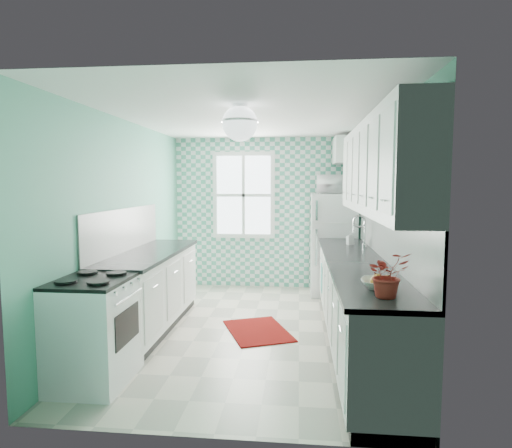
# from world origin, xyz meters

# --- Properties ---
(floor) EXTENTS (3.00, 4.40, 0.02)m
(floor) POSITION_xyz_m (0.00, 0.00, -0.01)
(floor) COLOR beige
(floor) RESTS_ON ground
(ceiling) EXTENTS (3.00, 4.40, 0.02)m
(ceiling) POSITION_xyz_m (0.00, 0.00, 2.51)
(ceiling) COLOR white
(ceiling) RESTS_ON wall_back
(wall_back) EXTENTS (3.00, 0.02, 2.50)m
(wall_back) POSITION_xyz_m (0.00, 2.21, 1.25)
(wall_back) COLOR #59AD90
(wall_back) RESTS_ON floor
(wall_front) EXTENTS (3.00, 0.02, 2.50)m
(wall_front) POSITION_xyz_m (0.00, -2.21, 1.25)
(wall_front) COLOR #59AD90
(wall_front) RESTS_ON floor
(wall_left) EXTENTS (0.02, 4.40, 2.50)m
(wall_left) POSITION_xyz_m (-1.51, 0.00, 1.25)
(wall_left) COLOR #59AD90
(wall_left) RESTS_ON floor
(wall_right) EXTENTS (0.02, 4.40, 2.50)m
(wall_right) POSITION_xyz_m (1.51, 0.00, 1.25)
(wall_right) COLOR #59AD90
(wall_right) RESTS_ON floor
(accent_wall) EXTENTS (3.00, 0.01, 2.50)m
(accent_wall) POSITION_xyz_m (0.00, 2.19, 1.25)
(accent_wall) COLOR #4CA78C
(accent_wall) RESTS_ON wall_back
(window) EXTENTS (1.04, 0.05, 1.44)m
(window) POSITION_xyz_m (-0.35, 2.16, 1.55)
(window) COLOR white
(window) RESTS_ON wall_back
(backsplash_right) EXTENTS (0.02, 3.60, 0.51)m
(backsplash_right) POSITION_xyz_m (1.49, -0.40, 1.20)
(backsplash_right) COLOR white
(backsplash_right) RESTS_ON wall_right
(backsplash_left) EXTENTS (0.02, 2.15, 0.51)m
(backsplash_left) POSITION_xyz_m (-1.49, -0.07, 1.20)
(backsplash_left) COLOR white
(backsplash_left) RESTS_ON wall_left
(upper_cabinets_right) EXTENTS (0.33, 3.20, 0.90)m
(upper_cabinets_right) POSITION_xyz_m (1.33, -0.60, 1.90)
(upper_cabinets_right) COLOR white
(upper_cabinets_right) RESTS_ON wall_right
(upper_cabinet_fridge) EXTENTS (0.40, 0.74, 0.40)m
(upper_cabinet_fridge) POSITION_xyz_m (1.30, 1.83, 2.25)
(upper_cabinet_fridge) COLOR white
(upper_cabinet_fridge) RESTS_ON wall_right
(ceiling_light) EXTENTS (0.34, 0.34, 0.35)m
(ceiling_light) POSITION_xyz_m (0.00, -0.80, 2.32)
(ceiling_light) COLOR silver
(ceiling_light) RESTS_ON ceiling
(base_cabinets_right) EXTENTS (0.60, 3.60, 0.90)m
(base_cabinets_right) POSITION_xyz_m (1.20, -0.40, 0.45)
(base_cabinets_right) COLOR white
(base_cabinets_right) RESTS_ON floor
(countertop_right) EXTENTS (0.63, 3.60, 0.04)m
(countertop_right) POSITION_xyz_m (1.19, -0.40, 0.92)
(countertop_right) COLOR black
(countertop_right) RESTS_ON base_cabinets_right
(base_cabinets_left) EXTENTS (0.60, 2.15, 0.90)m
(base_cabinets_left) POSITION_xyz_m (-1.20, -0.07, 0.45)
(base_cabinets_left) COLOR white
(base_cabinets_left) RESTS_ON floor
(countertop_left) EXTENTS (0.63, 2.15, 0.04)m
(countertop_left) POSITION_xyz_m (-1.19, -0.07, 0.92)
(countertop_left) COLOR black
(countertop_left) RESTS_ON base_cabinets_left
(fridge) EXTENTS (0.69, 0.69, 1.59)m
(fridge) POSITION_xyz_m (1.11, 1.79, 0.79)
(fridge) COLOR white
(fridge) RESTS_ON floor
(stove) EXTENTS (0.61, 0.76, 0.91)m
(stove) POSITION_xyz_m (-1.20, -1.47, 0.48)
(stove) COLOR white
(stove) RESTS_ON floor
(sink) EXTENTS (0.56, 0.47, 0.53)m
(sink) POSITION_xyz_m (1.20, 0.51, 0.93)
(sink) COLOR silver
(sink) RESTS_ON countertop_right
(rug) EXTENTS (0.95, 1.10, 0.01)m
(rug) POSITION_xyz_m (0.10, -0.04, 0.01)
(rug) COLOR #701201
(rug) RESTS_ON floor
(dish_towel) EXTENTS (0.08, 0.24, 0.36)m
(dish_towel) POSITION_xyz_m (0.89, 0.77, 0.48)
(dish_towel) COLOR #609F97
(dish_towel) RESTS_ON base_cabinets_right
(fruit_bowl) EXTENTS (0.33, 0.33, 0.07)m
(fruit_bowl) POSITION_xyz_m (1.20, -1.63, 0.98)
(fruit_bowl) COLOR silver
(fruit_bowl) RESTS_ON countertop_right
(potted_plant) EXTENTS (0.37, 0.35, 0.33)m
(potted_plant) POSITION_xyz_m (1.20, -1.89, 1.10)
(potted_plant) COLOR #AB151F
(potted_plant) RESTS_ON countertop_right
(soap_bottle) EXTENTS (0.10, 0.10, 0.17)m
(soap_bottle) POSITION_xyz_m (1.25, 0.75, 1.03)
(soap_bottle) COLOR #A4B7C3
(soap_bottle) RESTS_ON countertop_right
(microwave) EXTENTS (0.55, 0.39, 0.29)m
(microwave) POSITION_xyz_m (1.11, 1.79, 1.73)
(microwave) COLOR silver
(microwave) RESTS_ON fridge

